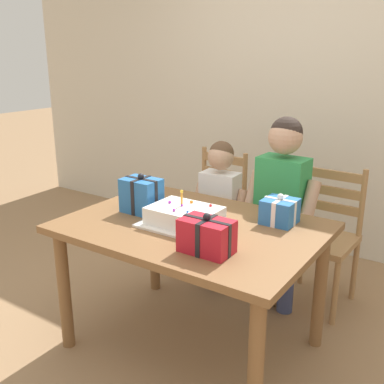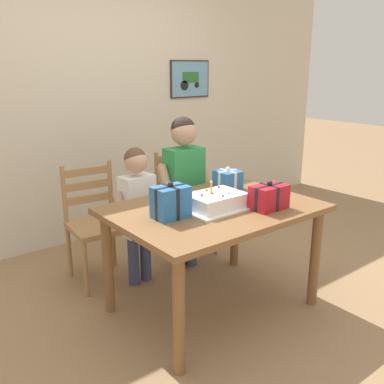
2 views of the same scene
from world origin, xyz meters
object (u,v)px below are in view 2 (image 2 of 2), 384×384
Objects in this scene: gift_box_red_large at (228,179)px; chair_left at (97,223)px; gift_box_beside_cake at (171,202)px; chair_right at (184,202)px; birthday_cake at (215,202)px; dining_table at (214,220)px; child_younger at (138,203)px; gift_box_corner_small at (269,197)px; child_older at (184,179)px.

chair_left is (-0.80, 0.62, -0.35)m from gift_box_red_large.
chair_right is at bearing 49.04° from gift_box_beside_cake.
birthday_cake reaches higher than chair_left.
gift_box_red_large is (0.38, 0.28, 0.17)m from dining_table.
child_younger is (0.14, 0.64, -0.20)m from gift_box_beside_cake.
gift_box_corner_small reaches higher than chair_left.
child_older reaches higher than child_younger.
child_older is at bearing -21.69° from chair_left.
birthday_cake is at bearing -66.83° from chair_left.
gift_box_red_large is 0.19× the size of chair_left.
gift_box_red_large is 0.78m from gift_box_beside_cake.
gift_box_red_large is 0.71m from child_younger.
gift_box_beside_cake is 0.18× the size of child_older.
child_older is 1.18× the size of child_younger.
gift_box_corner_small is at bearing -98.93° from chair_right.
chair_left is 0.72× the size of child_older.
dining_table is 1.46× the size of chair_right.
gift_box_red_large is 1.08m from chair_left.
dining_table is at bearing -115.57° from chair_right.
birthday_cake is 1.79× the size of gift_box_corner_small.
chair_left is 0.86m from chair_right.
child_younger is (-0.58, 0.36, -0.16)m from gift_box_red_large.
gift_box_corner_small is at bearing -45.55° from dining_table.
gift_box_corner_small is at bearing -103.60° from gift_box_red_large.
birthday_cake is 1.08m from chair_left.
chair_right is 0.72× the size of child_older.
child_younger reaches higher than chair_left.
gift_box_beside_cake is at bearing -102.80° from child_younger.
child_younger reaches higher than gift_box_red_large.
birthday_cake is 0.41× the size of child_younger.
birthday_cake is 0.72m from child_younger.
gift_box_red_large reaches higher than dining_table.
dining_table is 0.15m from birthday_cake.
child_older is (0.24, 0.64, 0.12)m from dining_table.
gift_box_beside_cake is (-0.73, -0.27, 0.03)m from gift_box_red_large.
chair_left is (-0.08, 0.90, -0.38)m from gift_box_beside_cake.
gift_box_beside_cake is 0.68m from child_younger.
chair_right reaches higher than dining_table.
birthday_cake is at bearing -75.00° from child_younger.
gift_box_beside_cake is at bearing 172.59° from birthday_cake.
dining_table is at bearing -0.32° from gift_box_beside_cake.
gift_box_red_large is (0.40, 0.32, 0.02)m from birthday_cake.
chair_right is at bearing 64.26° from birthday_cake.
chair_left is at bearing 113.17° from birthday_cake.
child_younger is (0.22, -0.26, 0.19)m from chair_left.
gift_box_corner_small is 0.89m from child_older.
gift_box_beside_cake is at bearing -130.96° from chair_right.
chair_right is (0.18, 1.16, -0.36)m from gift_box_corner_small.
child_younger is (-0.44, 0.00, -0.12)m from child_older.
dining_table is at bearing -110.30° from child_older.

